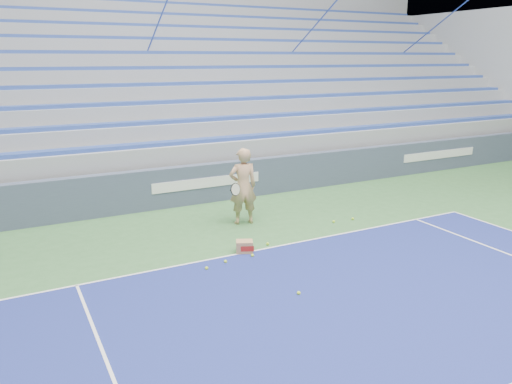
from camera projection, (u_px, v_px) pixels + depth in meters
sponsor_barrier at (206, 183)px, 14.10m from camera, size 30.00×0.32×1.10m
bleachers at (147, 103)px, 18.53m from camera, size 31.00×9.15×7.30m
tennis_player at (243, 186)px, 12.14m from camera, size 0.98×0.90×1.89m
ball_box at (245, 247)px, 10.49m from camera, size 0.42×0.39×0.26m
tennis_ball_0 at (252, 255)px, 10.28m from camera, size 0.07×0.07×0.07m
tennis_ball_1 at (334, 221)px, 12.41m from camera, size 0.07×0.07×0.07m
tennis_ball_2 at (225, 261)px, 9.98m from camera, size 0.07×0.07×0.07m
tennis_ball_3 at (353, 219)px, 12.63m from camera, size 0.07×0.07×0.07m
tennis_ball_4 at (207, 268)px, 9.66m from camera, size 0.07×0.07×0.07m
tennis_ball_5 at (299, 293)px, 8.64m from camera, size 0.07×0.07×0.07m
tennis_ball_6 at (268, 244)px, 10.93m from camera, size 0.07×0.07×0.07m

